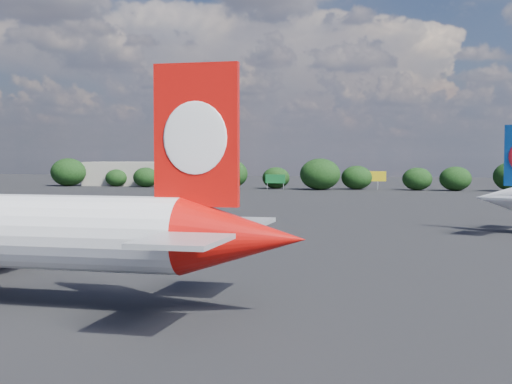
# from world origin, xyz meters

# --- Properties ---
(ground) EXTENTS (500.00, 500.00, 0.00)m
(ground) POSITION_xyz_m (0.00, 60.00, 0.00)
(ground) COLOR black
(ground) RESTS_ON ground
(terminal_building) EXTENTS (42.00, 16.00, 8.00)m
(terminal_building) POSITION_xyz_m (-65.00, 192.00, 4.00)
(terminal_building) COLOR gray
(terminal_building) RESTS_ON ground
(highway_sign) EXTENTS (6.00, 0.30, 4.50)m
(highway_sign) POSITION_xyz_m (-18.00, 176.00, 3.13)
(highway_sign) COLOR #125E28
(highway_sign) RESTS_ON ground
(billboard_yellow) EXTENTS (5.00, 0.30, 5.50)m
(billboard_yellow) POSITION_xyz_m (12.00, 182.00, 3.87)
(billboard_yellow) COLOR gold
(billboard_yellow) RESTS_ON ground
(horizon_treeline) EXTENTS (205.86, 16.37, 9.34)m
(horizon_treeline) POSITION_xyz_m (14.02, 179.54, 4.16)
(horizon_treeline) COLOR black
(horizon_treeline) RESTS_ON ground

